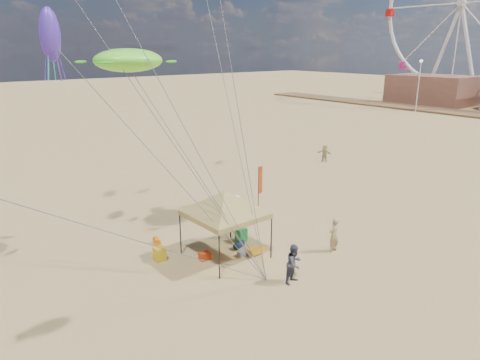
{
  "coord_description": "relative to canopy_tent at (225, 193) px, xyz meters",
  "views": [
    {
      "loc": [
        -12.18,
        -12.33,
        9.89
      ],
      "look_at": [
        0.0,
        3.0,
        4.0
      ],
      "focal_mm": 32.74,
      "sensor_mm": 36.0,
      "label": 1
    }
  ],
  "objects": [
    {
      "name": "feather_flag",
      "position": [
        4.62,
        2.78,
        -1.1
      ],
      "size": [
        0.47,
        0.22,
        3.31
      ],
      "color": "black",
      "rests_on": "ground"
    },
    {
      "name": "person_near_c",
      "position": [
        2.9,
        2.88,
        -2.39
      ],
      "size": [
        1.31,
        0.95,
        1.82
      ],
      "primitive_type": "imported",
      "rotation": [
        0.0,
        0.0,
        2.89
      ],
      "color": "white",
      "rests_on": "ground"
    },
    {
      "name": "lamp_north",
      "position": [
        55.47,
        22.44,
        2.22
      ],
      "size": [
        0.5,
        0.5,
        8.25
      ],
      "color": "silver",
      "rests_on": "ground"
    },
    {
      "name": "bag_navy",
      "position": [
        1.09,
        0.31,
        -3.11
      ],
      "size": [
        0.69,
        0.54,
        0.36
      ],
      "primitive_type": "cylinder",
      "rotation": [
        0.0,
        1.57,
        0.35
      ],
      "color": "#0B1D33",
      "rests_on": "ground"
    },
    {
      "name": "beach_cart",
      "position": [
        1.35,
        -0.75,
        -3.09
      ],
      "size": [
        0.9,
        0.5,
        0.24
      ],
      "primitive_type": "cube",
      "color": "#F3A51B",
      "rests_on": "ground"
    },
    {
      "name": "building_north",
      "position": [
        67.47,
        26.44,
        -0.69
      ],
      "size": [
        10.0,
        14.0,
        5.2
      ],
      "primitive_type": "cube",
      "color": "#8C5947",
      "rests_on": "ground"
    },
    {
      "name": "person_near_b",
      "position": [
        0.85,
        -3.89,
        -2.4
      ],
      "size": [
        0.97,
        0.82,
        1.79
      ],
      "primitive_type": "imported",
      "rotation": [
        0.0,
        0.0,
        0.17
      ],
      "color": "#393D4D",
      "rests_on": "ground"
    },
    {
      "name": "squid_kite",
      "position": [
        -5.58,
        5.48,
        7.19
      ],
      "size": [
        1.12,
        1.12,
        2.37
      ],
      "primitive_type": "ellipsoid",
      "rotation": [
        0.0,
        0.0,
        -0.27
      ],
      "color": "#5431C2",
      "rests_on": "ground"
    },
    {
      "name": "bag_orange",
      "position": [
        -2.02,
        3.36,
        -3.11
      ],
      "size": [
        0.54,
        0.69,
        0.36
      ],
      "primitive_type": "cylinder",
      "rotation": [
        0.0,
        1.57,
        1.22
      ],
      "color": "#E55B0C",
      "rests_on": "ground"
    },
    {
      "name": "ferris_wheel",
      "position": [
        72.47,
        25.59,
        12.97
      ],
      "size": [
        1.26,
        30.61,
        32.86
      ],
      "color": "silver",
      "rests_on": "ground"
    },
    {
      "name": "person_far_c",
      "position": [
        18.39,
        9.64,
        -2.52
      ],
      "size": [
        0.94,
        1.51,
        1.55
      ],
      "primitive_type": "imported",
      "rotation": [
        0.0,
        0.0,
        5.07
      ],
      "color": "tan",
      "rests_on": "ground"
    },
    {
      "name": "ground",
      "position": [
        0.47,
        -3.56,
        -3.29
      ],
      "size": [
        280.0,
        280.0,
        0.0
      ],
      "primitive_type": "plane",
      "color": "tan",
      "rests_on": "ground"
    },
    {
      "name": "canopy_tent",
      "position": [
        0.0,
        0.0,
        0.0
      ],
      "size": [
        6.42,
        6.42,
        3.96
      ],
      "color": "black",
      "rests_on": "ground"
    },
    {
      "name": "chair_green",
      "position": [
        1.73,
        0.93,
        -2.94
      ],
      "size": [
        0.5,
        0.5,
        0.7
      ],
      "primitive_type": "cube",
      "color": "#198E39",
      "rests_on": "ground"
    },
    {
      "name": "person_near_a",
      "position": [
        4.61,
        -2.95,
        -2.39
      ],
      "size": [
        0.71,
        0.52,
        1.81
      ],
      "primitive_type": "imported",
      "rotation": [
        0.0,
        0.0,
        3.28
      ],
      "color": "tan",
      "rests_on": "ground"
    },
    {
      "name": "turtle_kite",
      "position": [
        -2.86,
        3.43,
        6.09
      ],
      "size": [
        3.33,
        2.72,
        1.07
      ],
      "primitive_type": "ellipsoid",
      "rotation": [
        0.0,
        0.0,
        0.05
      ],
      "color": "#72FF33",
      "rests_on": "ground"
    },
    {
      "name": "cooler_red",
      "position": [
        -1.02,
        0.33,
        -3.1
      ],
      "size": [
        0.54,
        0.38,
        0.38
      ],
      "primitive_type": "cube",
      "color": "#B82F0E",
      "rests_on": "ground"
    },
    {
      "name": "crate_grey",
      "position": [
        0.62,
        -0.49,
        -3.15
      ],
      "size": [
        0.34,
        0.3,
        0.28
      ],
      "primitive_type": "cube",
      "color": "gray",
      "rests_on": "ground"
    },
    {
      "name": "chair_yellow",
      "position": [
        -2.78,
        1.63,
        -2.94
      ],
      "size": [
        0.5,
        0.5,
        0.7
      ],
      "primitive_type": "cube",
      "color": "gold",
      "rests_on": "ground"
    },
    {
      "name": "cooler_blue",
      "position": [
        2.97,
        3.29,
        -3.1
      ],
      "size": [
        0.54,
        0.38,
        0.38
      ],
      "primitive_type": "cube",
      "color": "#163CB9",
      "rests_on": "ground"
    }
  ]
}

